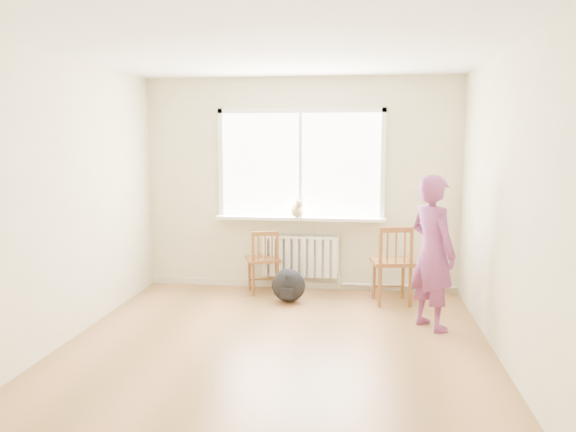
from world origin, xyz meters
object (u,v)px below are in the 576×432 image
(chair_left, at_px, (264,262))
(backpack, at_px, (289,286))
(chair_right, at_px, (393,265))
(person, at_px, (432,252))
(cat, at_px, (298,209))

(chair_left, distance_m, backpack, 0.53)
(chair_right, distance_m, backpack, 1.25)
(chair_left, height_order, backpack, chair_left)
(person, height_order, backpack, person)
(chair_left, distance_m, chair_right, 1.60)
(person, bearing_deg, cat, 15.95)
(chair_left, relative_size, chair_right, 0.86)
(chair_right, bearing_deg, chair_left, -18.87)
(chair_left, relative_size, backpack, 2.03)
(person, xyz_separation_m, backpack, (-1.56, 0.72, -0.59))
(cat, bearing_deg, person, -55.69)
(chair_right, distance_m, cat, 1.37)
(chair_right, distance_m, person, 0.92)
(chair_left, distance_m, person, 2.23)
(person, bearing_deg, chair_left, 25.66)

